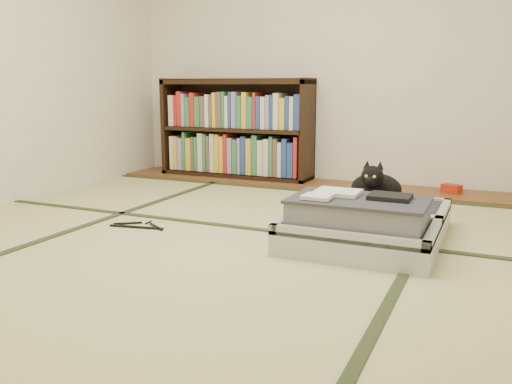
% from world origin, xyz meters
% --- Properties ---
extents(floor, '(4.50, 4.50, 0.00)m').
position_xyz_m(floor, '(0.00, 0.00, 0.00)').
color(floor, '#CAC586').
rests_on(floor, ground).
extents(wood_strip, '(4.00, 0.50, 0.02)m').
position_xyz_m(wood_strip, '(0.00, 2.00, 0.01)').
color(wood_strip, brown).
rests_on(wood_strip, ground).
extents(red_item, '(0.17, 0.14, 0.07)m').
position_xyz_m(red_item, '(1.04, 2.03, 0.06)').
color(red_item, '#B7230E').
rests_on(red_item, wood_strip).
extents(tatami_borders, '(4.00, 4.50, 0.01)m').
position_xyz_m(tatami_borders, '(0.00, 0.49, 0.00)').
color(tatami_borders, '#2D381E').
rests_on(tatami_borders, ground).
extents(bookcase, '(1.48, 0.34, 0.95)m').
position_xyz_m(bookcase, '(-0.94, 2.07, 0.45)').
color(bookcase, black).
rests_on(bookcase, wood_strip).
extents(suitcase, '(0.81, 1.08, 0.32)m').
position_xyz_m(suitcase, '(0.71, 0.43, 0.11)').
color(suitcase, silver).
rests_on(suitcase, floor).
extents(cat, '(0.36, 0.36, 0.29)m').
position_xyz_m(cat, '(0.69, 0.72, 0.26)').
color(cat, black).
rests_on(cat, suitcase).
extents(cable_coil, '(0.11, 0.11, 0.03)m').
position_xyz_m(cable_coil, '(0.87, 0.75, 0.17)').
color(cable_coil, white).
rests_on(cable_coil, suitcase).
extents(hanger, '(0.37, 0.20, 0.01)m').
position_xyz_m(hanger, '(-0.67, 0.15, 0.01)').
color(hanger, black).
rests_on(hanger, floor).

